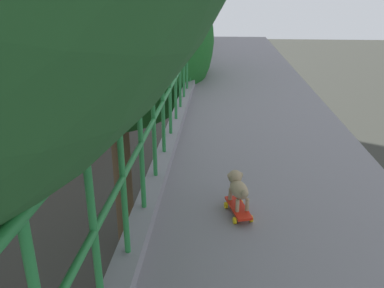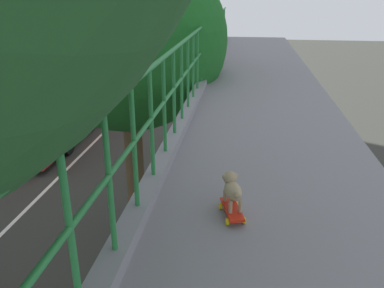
# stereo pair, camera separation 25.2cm
# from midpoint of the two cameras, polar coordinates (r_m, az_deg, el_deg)

# --- Properties ---
(green_railing) EXTENTS (0.20, 30.80, 1.30)m
(green_railing) POSITION_cam_midpoint_polar(r_m,az_deg,el_deg) (2.81, -13.68, -16.79)
(green_railing) COLOR gray
(green_railing) RESTS_ON overpass_deck
(city_bus) EXTENTS (2.70, 11.07, 3.31)m
(city_bus) POSITION_cam_midpoint_polar(r_m,az_deg,el_deg) (21.40, -20.67, 6.19)
(city_bus) COLOR #B32021
(city_bus) RESTS_ON ground
(roadside_tree_mid) EXTENTS (4.92, 4.92, 8.14)m
(roadside_tree_mid) POSITION_cam_midpoint_polar(r_m,az_deg,el_deg) (10.05, -12.15, 14.34)
(roadside_tree_mid) COLOR #4A3B25
(roadside_tree_mid) RESTS_ON ground
(toy_skateboard) EXTENTS (0.27, 0.45, 0.09)m
(toy_skateboard) POSITION_cam_midpoint_polar(r_m,az_deg,el_deg) (3.75, 4.81, -9.37)
(toy_skateboard) COLOR red
(toy_skateboard) RESTS_ON overpass_deck
(small_dog) EXTENTS (0.23, 0.40, 0.30)m
(small_dog) POSITION_cam_midpoint_polar(r_m,az_deg,el_deg) (3.71, 4.77, -6.20)
(small_dog) COLOR #998464
(small_dog) RESTS_ON toy_skateboard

